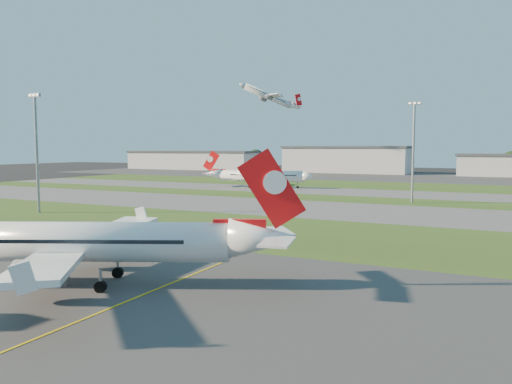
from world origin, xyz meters
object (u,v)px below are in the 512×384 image
Objects in this scene: airliner_taxiing at (261,176)px; light_mast_centre at (413,145)px; light_mast_west at (37,145)px; airliner_parked at (76,243)px.

airliner_taxiing is 64.16m from light_mast_centre.
light_mast_centre is (70.00, 56.00, 0.00)m from light_mast_west.
light_mast_centre is at bearing 144.25° from airliner_taxiing.
airliner_parked is at bearing 97.80° from airliner_taxiing.
airliner_taxiing is 1.45× the size of light_mast_centre.
light_mast_west is at bearing 117.97° from airliner_parked.
airliner_parked is 65.32m from light_mast_west.
light_mast_west is at bearing -141.34° from light_mast_centre.
airliner_parked is 0.99× the size of airliner_taxiing.
airliner_parked is at bearing -37.05° from light_mast_west.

